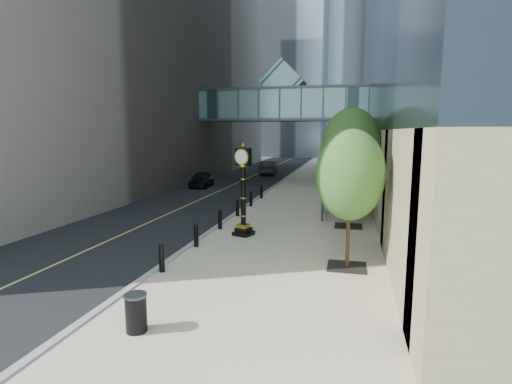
% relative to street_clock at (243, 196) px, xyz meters
% --- Properties ---
extents(ground, '(320.00, 320.00, 0.00)m').
position_rel_street_clock_xyz_m(ground, '(1.23, -6.50, -1.92)').
color(ground, gray).
rests_on(ground, ground).
extents(road, '(8.00, 180.00, 0.02)m').
position_rel_street_clock_xyz_m(road, '(-5.77, 33.50, -1.91)').
color(road, black).
rests_on(road, ground).
extents(sidewalk, '(8.00, 180.00, 0.06)m').
position_rel_street_clock_xyz_m(sidewalk, '(2.23, 33.50, -1.89)').
color(sidewalk, '#BFAF93').
rests_on(sidewalk, ground).
extents(curb, '(0.25, 180.00, 0.07)m').
position_rel_street_clock_xyz_m(curb, '(-1.77, 33.50, -1.89)').
color(curb, gray).
rests_on(curb, ground).
extents(distant_tower_c, '(22.00, 22.00, 65.00)m').
position_rel_street_clock_xyz_m(distant_tower_c, '(-4.77, 113.50, 30.58)').
color(distant_tower_c, '#A1B0CB').
rests_on(distant_tower_c, ground).
extents(skywalk, '(17.00, 4.20, 5.80)m').
position_rel_street_clock_xyz_m(skywalk, '(-1.77, 21.50, 5.79)').
color(skywalk, '#436B6C').
rests_on(skywalk, ground).
extents(entrance_canopy, '(3.00, 8.00, 4.38)m').
position_rel_street_clock_xyz_m(entrance_canopy, '(4.71, 7.50, 2.27)').
color(entrance_canopy, '#383F44').
rests_on(entrance_canopy, ground).
extents(bollard_row, '(0.20, 16.20, 0.90)m').
position_rel_street_clock_xyz_m(bollard_row, '(-1.47, 2.50, -1.41)').
color(bollard_row, black).
rests_on(bollard_row, sidewalk).
extents(street_trees, '(2.97, 28.51, 6.10)m').
position_rel_street_clock_xyz_m(street_trees, '(4.83, 9.94, 2.00)').
color(street_trees, black).
rests_on(street_trees, sidewalk).
extents(street_clock, '(1.01, 1.01, 4.30)m').
position_rel_street_clock_xyz_m(street_clock, '(0.00, 0.00, 0.00)').
color(street_clock, black).
rests_on(street_clock, sidewalk).
extents(trash_bin, '(0.62, 0.62, 0.90)m').
position_rel_street_clock_xyz_m(trash_bin, '(-0.15, -9.51, -1.41)').
color(trash_bin, black).
rests_on(trash_bin, sidewalk).
extents(pedestrian, '(0.66, 0.54, 1.55)m').
position_rel_street_clock_xyz_m(pedestrian, '(3.49, 4.14, -1.09)').
color(pedestrian, '#B1ADA2').
rests_on(pedestrian, sidewalk).
extents(car_near, '(1.98, 4.10, 1.35)m').
position_rel_street_clock_xyz_m(car_near, '(-8.10, 15.58, -1.23)').
color(car_near, black).
rests_on(car_near, road).
extents(car_far, '(2.08, 4.83, 1.55)m').
position_rel_street_clock_xyz_m(car_far, '(-4.38, 27.34, -1.13)').
color(car_far, black).
rests_on(car_far, road).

